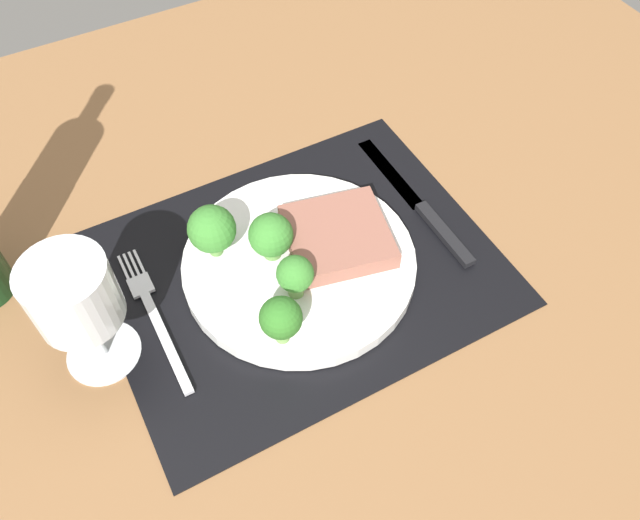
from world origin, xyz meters
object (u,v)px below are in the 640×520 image
at_px(knife, 423,208).
at_px(fork, 155,316).
at_px(plate, 299,263).
at_px(wine_glass, 75,300).
at_px(steak, 336,234).

bearing_deg(knife, fork, 178.76).
bearing_deg(knife, plate, -177.86).
bearing_deg(knife, wine_glass, -178.79).
bearing_deg(steak, plate, -176.77).
bearing_deg(plate, fork, 175.01).
relative_size(fork, knife, 0.83).
relative_size(steak, knife, 0.47).
bearing_deg(wine_glass, fork, 14.23).
relative_size(plate, knife, 1.11).
bearing_deg(plate, steak, 3.23).
distance_m(knife, wine_glass, 0.40).
bearing_deg(steak, fork, 176.86).
distance_m(plate, wine_glass, 0.24).
height_order(steak, wine_glass, wine_glass).
distance_m(plate, fork, 0.16).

